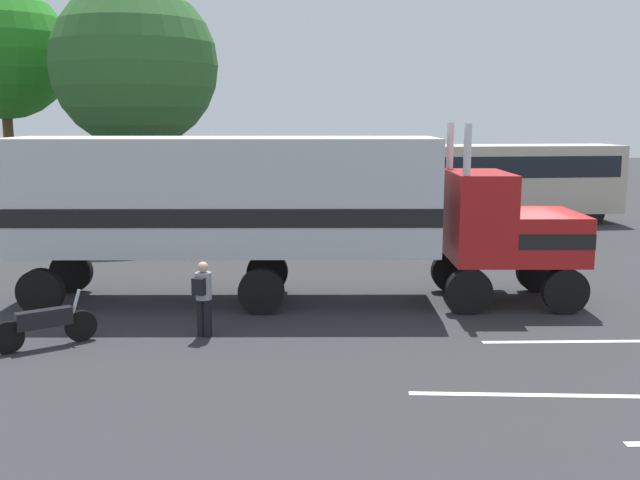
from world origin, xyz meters
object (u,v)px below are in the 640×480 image
object	(u,v)px
parked_bus	(493,176)
motorcycle	(45,324)
person_bystander	(203,296)
semi_truck	(268,203)
tree_left	(3,53)
tree_center	(135,66)

from	to	relation	value
parked_bus	motorcycle	size ratio (longest dim) A/B	5.88
person_bystander	motorcycle	size ratio (longest dim) A/B	0.86
semi_truck	person_bystander	distance (m)	3.54
motorcycle	tree_left	xyz separation A→B (m)	(-6.74, 18.88, 6.89)
person_bystander	parked_bus	size ratio (longest dim) A/B	0.15
person_bystander	parked_bus	bearing A→B (deg)	54.21
parked_bus	tree_left	size ratio (longest dim) A/B	1.08
parked_bus	tree_left	world-z (taller)	tree_left
person_bystander	parked_bus	xyz separation A→B (m)	(11.32, 15.70, 1.17)
motorcycle	tree_center	bearing A→B (deg)	91.65
semi_truck	person_bystander	size ratio (longest dim) A/B	8.78
person_bystander	motorcycle	world-z (taller)	person_bystander
parked_bus	person_bystander	bearing A→B (deg)	-125.79
tree_center	semi_truck	bearing A→B (deg)	-66.56
parked_bus	tree_center	bearing A→B (deg)	-174.95
semi_truck	person_bystander	xyz separation A→B (m)	(-1.42, -2.80, -1.63)
person_bystander	tree_left	distance (m)	21.89
motorcycle	tree_center	world-z (taller)	tree_center
tree_center	tree_left	bearing A→B (deg)	147.45
tree_left	person_bystander	bearing A→B (deg)	-61.71
motorcycle	tree_center	distance (m)	16.07
motorcycle	tree_left	size ratio (longest dim) A/B	0.18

